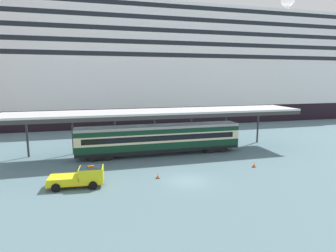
# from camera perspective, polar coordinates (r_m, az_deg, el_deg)

# --- Properties ---
(ground_plane) EXTENTS (400.00, 400.00, 0.00)m
(ground_plane) POSITION_cam_1_polar(r_m,az_deg,el_deg) (29.30, 4.03, -11.06)
(ground_plane) COLOR slate
(cruise_ship) EXTENTS (140.97, 24.52, 36.35)m
(cruise_ship) POSITION_cam_1_polar(r_m,az_deg,el_deg) (72.48, -4.01, 11.21)
(cruise_ship) COLOR black
(cruise_ship) RESTS_ON ground
(platform_canopy) EXTENTS (40.15, 6.46, 6.05)m
(platform_canopy) POSITION_cam_1_polar(r_m,az_deg,el_deg) (38.14, -1.88, 2.74)
(platform_canopy) COLOR silver
(platform_canopy) RESTS_ON ground
(train_carriage) EXTENTS (22.24, 2.81, 4.11)m
(train_carriage) POSITION_cam_1_polar(r_m,az_deg,el_deg) (38.27, -1.70, -2.50)
(train_carriage) COLOR black
(train_carriage) RESTS_ON ground
(service_truck) EXTENTS (5.35, 2.57, 2.02)m
(service_truck) POSITION_cam_1_polar(r_m,az_deg,el_deg) (28.75, -17.19, -9.79)
(service_truck) COLOR yellow
(service_truck) RESTS_ON ground
(traffic_cone_near) EXTENTS (0.36, 0.36, 0.62)m
(traffic_cone_near) POSITION_cam_1_polar(r_m,az_deg,el_deg) (29.85, -2.06, -10.02)
(traffic_cone_near) COLOR black
(traffic_cone_near) RESTS_ON ground
(traffic_cone_mid) EXTENTS (0.36, 0.36, 0.67)m
(traffic_cone_mid) POSITION_cam_1_polar(r_m,az_deg,el_deg) (34.94, 17.11, -7.47)
(traffic_cone_mid) COLOR black
(traffic_cone_mid) RESTS_ON ground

